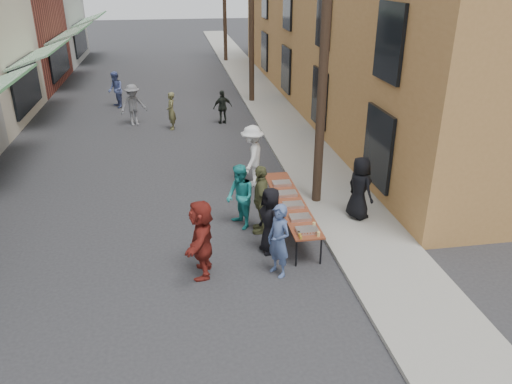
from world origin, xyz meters
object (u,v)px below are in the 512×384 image
object	(u,v)px
guest_front_c	(240,197)
catering_tray_sausage	(307,230)
serving_table	(291,203)
server	(360,188)
utility_pole_mid	(251,8)
guest_front_a	(271,221)
utility_pole_near	(325,44)

from	to	relation	value
guest_front_c	catering_tray_sausage	bearing A→B (deg)	14.94
catering_tray_sausage	guest_front_c	distance (m)	2.28
serving_table	server	size ratio (longest dim) A/B	2.33
server	utility_pole_mid	bearing A→B (deg)	-18.11
utility_pole_mid	guest_front_a	xyz separation A→B (m)	(-1.83, -14.42, -3.67)
guest_front_c	guest_front_a	bearing A→B (deg)	2.61
server	guest_front_a	bearing A→B (deg)	92.74
server	catering_tray_sausage	bearing A→B (deg)	110.94
utility_pole_mid	server	distance (m)	13.72
catering_tray_sausage	guest_front_c	bearing A→B (deg)	124.29
guest_front_a	guest_front_c	xyz separation A→B (m)	(-0.54, 1.34, 0.04)
utility_pole_near	utility_pole_mid	size ratio (longest dim) A/B	1.00
serving_table	utility_pole_mid	bearing A→B (deg)	85.34
serving_table	catering_tray_sausage	bearing A→B (deg)	-90.00
guest_front_a	utility_pole_near	bearing A→B (deg)	130.40
utility_pole_mid	catering_tray_sausage	distance (m)	15.45
utility_pole_mid	serving_table	bearing A→B (deg)	-94.66
utility_pole_near	catering_tray_sausage	xyz separation A→B (m)	(-1.09, -2.96, -3.71)
utility_pole_near	utility_pole_mid	distance (m)	12.00
utility_pole_near	guest_front_a	xyz separation A→B (m)	(-1.83, -2.42, -3.67)
utility_pole_near	utility_pole_mid	world-z (taller)	same
utility_pole_mid	catering_tray_sausage	size ratio (longest dim) A/B	18.00
server	guest_front_c	bearing A→B (deg)	65.65
utility_pole_mid	catering_tray_sausage	xyz separation A→B (m)	(-1.09, -14.96, -3.71)
utility_pole_mid	guest_front_c	distance (m)	13.78
guest_front_a	guest_front_c	size ratio (longest dim) A/B	0.96
catering_tray_sausage	utility_pole_mid	bearing A→B (deg)	85.85
catering_tray_sausage	guest_front_a	bearing A→B (deg)	143.93
guest_front_a	server	xyz separation A→B (m)	(2.63, 1.19, 0.13)
utility_pole_near	catering_tray_sausage	world-z (taller)	utility_pole_near
guest_front_a	guest_front_c	distance (m)	1.45
guest_front_c	server	size ratio (longest dim) A/B	1.00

